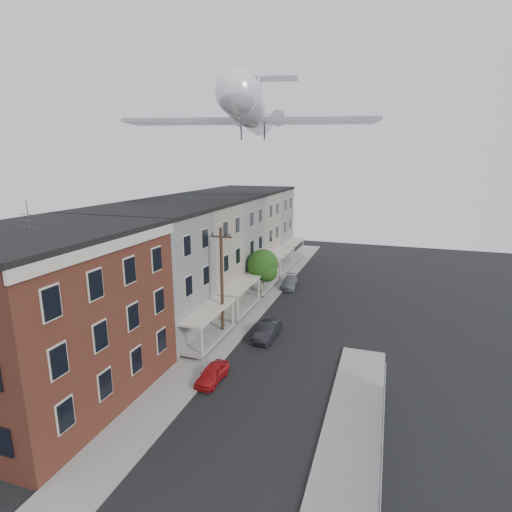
{
  "coord_description": "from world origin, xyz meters",
  "views": [
    {
      "loc": [
        6.53,
        -9.64,
        13.98
      ],
      "look_at": [
        0.18,
        9.26,
        9.21
      ],
      "focal_mm": 28.0,
      "sensor_mm": 36.0,
      "label": 1
    }
  ],
  "objects_px": {
    "utility_pole": "(222,282)",
    "car_mid": "(268,331)",
    "airplane": "(252,112)",
    "street_tree": "(264,266)",
    "car_far": "(290,282)",
    "car_near": "(212,374)"
  },
  "relations": [
    {
      "from": "utility_pole",
      "to": "car_mid",
      "type": "relative_size",
      "value": 2.34
    },
    {
      "from": "car_mid",
      "to": "airplane",
      "type": "relative_size",
      "value": 0.15
    },
    {
      "from": "utility_pole",
      "to": "airplane",
      "type": "distance_m",
      "value": 15.93
    },
    {
      "from": "street_tree",
      "to": "car_mid",
      "type": "distance_m",
      "value": 9.95
    },
    {
      "from": "utility_pole",
      "to": "car_far",
      "type": "distance_m",
      "value": 15.1
    },
    {
      "from": "car_near",
      "to": "car_mid",
      "type": "height_order",
      "value": "car_mid"
    },
    {
      "from": "utility_pole",
      "to": "car_mid",
      "type": "xyz_separation_m",
      "value": [
        3.52,
        0.93,
        -4.04
      ]
    },
    {
      "from": "car_far",
      "to": "airplane",
      "type": "xyz_separation_m",
      "value": [
        -2.31,
        -6.02,
        17.64
      ]
    },
    {
      "from": "street_tree",
      "to": "car_mid",
      "type": "xyz_separation_m",
      "value": [
        3.2,
        -8.99,
        -2.82
      ]
    },
    {
      "from": "street_tree",
      "to": "car_near",
      "type": "relative_size",
      "value": 1.63
    },
    {
      "from": "street_tree",
      "to": "car_far",
      "type": "distance_m",
      "value": 5.57
    },
    {
      "from": "car_near",
      "to": "car_far",
      "type": "height_order",
      "value": "car_far"
    },
    {
      "from": "car_mid",
      "to": "car_far",
      "type": "height_order",
      "value": "car_mid"
    },
    {
      "from": "airplane",
      "to": "car_far",
      "type": "bearing_deg",
      "value": 69.0
    },
    {
      "from": "street_tree",
      "to": "utility_pole",
      "type": "bearing_deg",
      "value": -91.89
    },
    {
      "from": "airplane",
      "to": "street_tree",
      "type": "bearing_deg",
      "value": 67.6
    },
    {
      "from": "car_near",
      "to": "airplane",
      "type": "xyz_separation_m",
      "value": [
        -2.31,
        14.8,
        17.68
      ]
    },
    {
      "from": "car_near",
      "to": "car_far",
      "type": "bearing_deg",
      "value": 91.73
    },
    {
      "from": "street_tree",
      "to": "car_near",
      "type": "bearing_deg",
      "value": -84.16
    },
    {
      "from": "airplane",
      "to": "utility_pole",
      "type": "bearing_deg",
      "value": -87.86
    },
    {
      "from": "street_tree",
      "to": "car_far",
      "type": "height_order",
      "value": "street_tree"
    },
    {
      "from": "utility_pole",
      "to": "car_far",
      "type": "height_order",
      "value": "utility_pole"
    }
  ]
}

